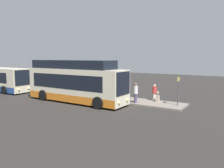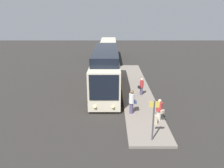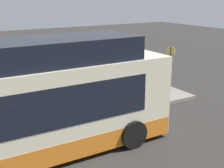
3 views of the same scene
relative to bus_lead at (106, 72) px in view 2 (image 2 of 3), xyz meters
The scene contains 9 objects.
ground 1.87m from the bus_lead, 159.54° to the right, with size 80.00×80.00×0.00m, color #2B2826.
platform 3.48m from the bus_lead, 91.62° to the left, with size 20.00×2.84×0.17m.
bus_lead is the anchor object (origin of this frame).
bus_second 14.38m from the bus_lead, behind, with size 12.41×2.77×3.00m.
passenger_boarding 7.84m from the bus_lead, 30.30° to the left, with size 0.69×0.63×1.61m.
passenger_waiting 6.01m from the bus_lead, 20.35° to the left, with size 0.50×0.64×1.87m.
passenger_with_bags 3.81m from the bus_lead, 63.24° to the left, with size 0.50×0.59×1.59m.
suitcase 8.14m from the bus_lead, 26.71° to the left, with size 0.34×0.21×0.85m.
sign_post 9.73m from the bus_lead, 18.08° to the left, with size 0.10×0.60×2.56m.
Camera 2 is at (20.79, 0.62, 7.55)m, focal length 35.00 mm.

